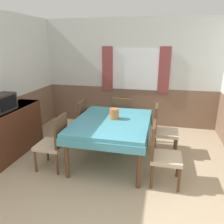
# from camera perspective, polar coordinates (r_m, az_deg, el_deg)

# --- Properties ---
(wall_back) EXTENTS (4.65, 0.09, 2.60)m
(wall_back) POSITION_cam_1_polar(r_m,az_deg,el_deg) (5.48, 4.72, 10.01)
(wall_back) COLOR silver
(wall_back) RESTS_ON ground_plane
(dining_table) EXTENTS (1.30, 1.59, 0.75)m
(dining_table) POSITION_cam_1_polar(r_m,az_deg,el_deg) (3.78, 0.04, -3.65)
(dining_table) COLOR teal
(dining_table) RESTS_ON ground_plane
(chair_left_far) EXTENTS (0.44, 0.44, 0.93)m
(chair_left_far) POSITION_cam_1_polar(r_m,az_deg,el_deg) (4.52, -9.18, -2.48)
(chair_left_far) COLOR brown
(chair_left_far) RESTS_ON ground_plane
(chair_left_near) EXTENTS (0.44, 0.44, 0.93)m
(chair_left_near) POSITION_cam_1_polar(r_m,az_deg,el_deg) (3.71, -14.78, -7.42)
(chair_left_near) COLOR brown
(chair_left_near) RESTS_ON ground_plane
(chair_right_near) EXTENTS (0.44, 0.44, 0.93)m
(chair_right_near) POSITION_cam_1_polar(r_m,az_deg,el_deg) (3.32, 12.79, -10.32)
(chair_right_near) COLOR brown
(chair_right_near) RESTS_ON ground_plane
(chair_right_far) EXTENTS (0.44, 0.44, 0.93)m
(chair_right_far) POSITION_cam_1_polar(r_m,az_deg,el_deg) (4.21, 12.99, -4.25)
(chair_right_far) COLOR brown
(chair_right_far) RESTS_ON ground_plane
(chair_head_window) EXTENTS (0.44, 0.44, 0.93)m
(chair_head_window) POSITION_cam_1_polar(r_m,az_deg,el_deg) (4.76, 2.76, -1.23)
(chair_head_window) COLOR brown
(chair_head_window) RESTS_ON ground_plane
(sideboard) EXTENTS (0.46, 1.37, 0.89)m
(sideboard) POSITION_cam_1_polar(r_m,az_deg,el_deg) (4.51, -24.67, -4.46)
(sideboard) COLOR #4C2819
(sideboard) RESTS_ON ground_plane
(tv) EXTENTS (0.29, 0.50, 0.30)m
(tv) POSITION_cam_1_polar(r_m,az_deg,el_deg) (4.20, -26.94, 2.10)
(tv) COLOR #2D2823
(tv) RESTS_ON sideboard
(vase) EXTENTS (0.16, 0.16, 0.18)m
(vase) POSITION_cam_1_polar(r_m,az_deg,el_deg) (3.80, 0.59, -0.44)
(vase) COLOR #B26B38
(vase) RESTS_ON dining_table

